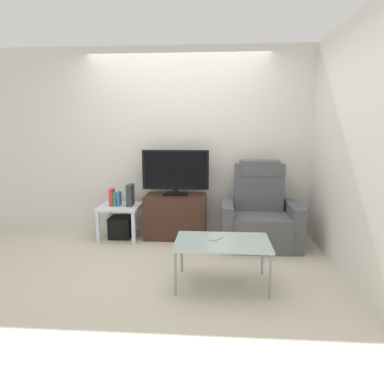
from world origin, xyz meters
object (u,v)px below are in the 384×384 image
(book_leftmost, at_px, (112,197))
(game_console, at_px, (130,195))
(tv_stand, at_px, (176,216))
(subwoofer_box, at_px, (121,227))
(recliner_armchair, at_px, (260,217))
(book_middle, at_px, (115,199))
(book_rightmost, at_px, (119,199))
(side_table, at_px, (120,210))
(cell_phone, at_px, (215,239))
(coffee_table, at_px, (222,244))
(television, at_px, (176,172))

(book_leftmost, height_order, game_console, game_console)
(tv_stand, bearing_deg, subwoofer_box, -173.99)
(recliner_armchair, height_order, game_console, recliner_armchair)
(tv_stand, distance_m, book_middle, 0.86)
(book_rightmost, relative_size, game_console, 0.66)
(side_table, distance_m, book_rightmost, 0.17)
(side_table, xyz_separation_m, game_console, (0.15, 0.01, 0.22))
(book_middle, distance_m, cell_phone, 1.89)
(book_middle, height_order, book_rightmost, book_rightmost)
(book_rightmost, bearing_deg, coffee_table, -44.38)
(side_table, height_order, cell_phone, side_table)
(recliner_armchair, xyz_separation_m, book_leftmost, (-1.98, 0.14, 0.20))
(television, distance_m, subwoofer_box, 1.09)
(television, bearing_deg, recliner_armchair, -12.94)
(subwoofer_box, bearing_deg, book_rightmost, -103.97)
(book_rightmost, distance_m, cell_phone, 1.86)
(television, distance_m, coffee_table, 1.68)
(subwoofer_box, xyz_separation_m, book_middle, (-0.05, -0.02, 0.40))
(television, relative_size, coffee_table, 1.01)
(game_console, xyz_separation_m, cell_phone, (1.17, -1.34, -0.16))
(television, distance_m, game_console, 0.70)
(tv_stand, height_order, recliner_armchair, recliner_armchair)
(side_table, bearing_deg, subwoofer_box, 90.00)
(recliner_armchair, bearing_deg, side_table, -177.00)
(subwoofer_box, xyz_separation_m, coffee_table, (1.38, -1.38, 0.26))
(recliner_armchair, relative_size, book_middle, 5.90)
(recliner_armchair, bearing_deg, book_middle, -176.27)
(television, height_order, book_rightmost, television)
(book_leftmost, height_order, coffee_table, book_leftmost)
(tv_stand, bearing_deg, book_rightmost, -172.55)
(side_table, bearing_deg, book_leftmost, -168.69)
(tv_stand, distance_m, television, 0.62)
(subwoofer_box, bearing_deg, coffee_table, -44.90)
(book_leftmost, bearing_deg, cell_phone, -42.69)
(television, bearing_deg, book_middle, -171.70)
(side_table, xyz_separation_m, book_rightmost, (-0.00, -0.02, 0.17))
(tv_stand, bearing_deg, cell_phone, -68.38)
(book_rightmost, xyz_separation_m, coffee_table, (1.39, -1.36, -0.14))
(game_console, height_order, coffee_table, game_console)
(subwoofer_box, bearing_deg, side_table, -90.00)
(recliner_armchair, bearing_deg, coffee_table, -104.28)
(side_table, height_order, book_rightmost, book_rightmost)
(television, distance_m, recliner_armchair, 1.27)
(tv_stand, bearing_deg, book_middle, -172.99)
(coffee_table, bearing_deg, game_console, 131.72)
(tv_stand, xyz_separation_m, game_console, (-0.61, -0.07, 0.30))
(recliner_armchair, relative_size, subwoofer_box, 3.69)
(book_middle, relative_size, book_rightmost, 0.95)
(subwoofer_box, xyz_separation_m, cell_phone, (1.31, -1.33, 0.30))
(side_table, bearing_deg, tv_stand, 6.01)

